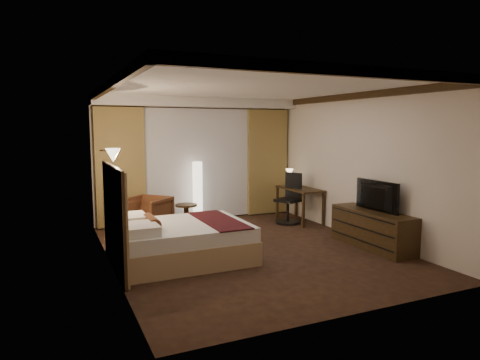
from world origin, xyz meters
name	(u,v)px	position (x,y,z in m)	size (l,w,h in m)	color
floor	(250,250)	(0.00, 0.00, 0.00)	(4.50, 5.50, 0.01)	black
ceiling	(250,88)	(0.00, 0.00, 2.70)	(4.50, 5.50, 0.01)	white
back_wall	(197,160)	(0.00, 2.75, 1.35)	(4.50, 0.02, 2.70)	#F2E2D1
left_wall	(109,177)	(-2.25, 0.00, 1.35)	(0.02, 5.50, 2.70)	#F2E2D1
right_wall	(358,166)	(2.25, 0.00, 1.35)	(0.02, 5.50, 2.70)	#F2E2D1
crown_molding	(250,92)	(0.00, 0.00, 2.64)	(4.50, 5.50, 0.12)	black
soffit	(200,102)	(0.00, 2.50, 2.60)	(4.50, 0.50, 0.20)	white
curtain_sheer	(198,164)	(0.00, 2.67, 1.25)	(2.48, 0.04, 2.45)	silver
curtain_left_drape	(120,167)	(-1.70, 2.61, 1.25)	(1.00, 0.14, 2.45)	#A2874A
curtain_right_drape	(267,162)	(1.70, 2.61, 1.25)	(1.00, 0.14, 2.45)	#A2874A
wall_sconce	(113,155)	(-2.09, 0.72, 1.62)	(0.24, 0.24, 0.24)	white
bed	(183,242)	(-1.19, -0.06, 0.29)	(2.00, 1.56, 0.58)	white
headboard	(115,218)	(-2.20, -0.06, 0.75)	(0.12, 1.86, 1.50)	tan
armchair	(147,213)	(-1.31, 1.94, 0.39)	(0.76, 0.72, 0.79)	#503418
side_table	(186,216)	(-0.49, 2.01, 0.25)	(0.45, 0.45, 0.49)	black
floor_lamp	(198,192)	(-0.12, 2.39, 0.67)	(0.28, 0.28, 1.34)	white
desk	(299,205)	(1.95, 1.55, 0.38)	(0.55, 1.19, 0.75)	black
desk_lamp	(289,178)	(1.95, 1.99, 0.92)	(0.18, 0.18, 0.34)	#FFD899
office_chair	(288,198)	(1.62, 1.50, 0.55)	(0.53, 0.53, 1.09)	black
dresser	(372,229)	(2.00, -0.72, 0.32)	(0.50, 1.65, 0.64)	black
television	(372,195)	(1.97, -0.72, 0.92)	(0.98, 0.56, 0.13)	black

